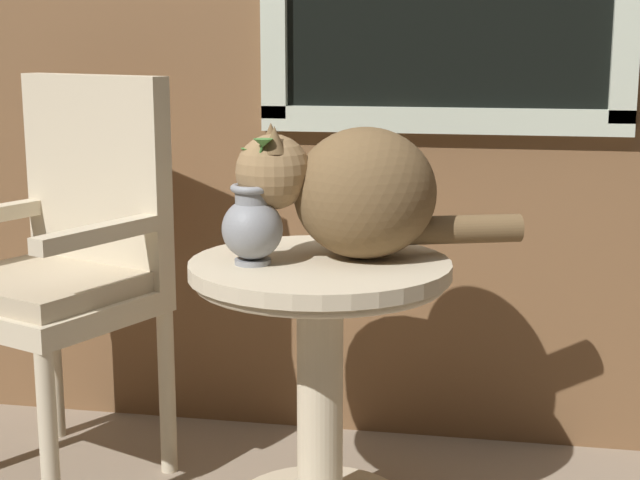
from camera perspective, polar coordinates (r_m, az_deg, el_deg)
The scene contains 4 objects.
wicker_side_table at distance 2.30m, azimuth -0.00°, elevation -5.87°, with size 0.61×0.61×0.64m.
wicker_chair at distance 2.60m, azimuth -14.74°, elevation -0.99°, with size 0.62×0.60×1.05m.
cat at distance 2.25m, azimuth 2.10°, elevation 2.89°, with size 0.66×0.40×0.32m.
pewter_vase_with_ivy at distance 2.20m, azimuth -3.99°, elevation 0.97°, with size 0.14×0.14×0.29m.
Camera 1 is at (0.48, -2.04, 1.14)m, focal length 54.46 mm.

